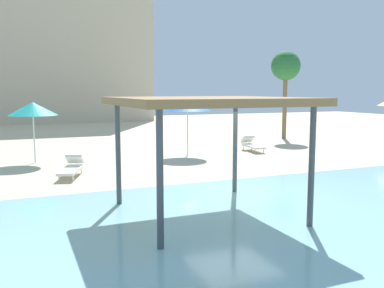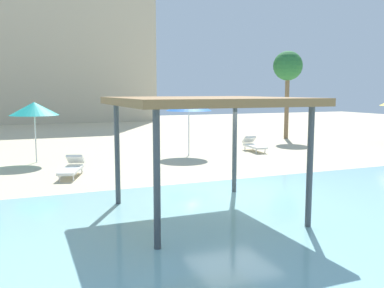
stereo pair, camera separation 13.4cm
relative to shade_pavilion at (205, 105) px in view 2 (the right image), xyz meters
name	(u,v)px [view 2 (the right image)]	position (x,y,z in m)	size (l,w,h in m)	color
ground_plane	(232,192)	(1.81, 1.92, -2.79)	(80.00, 80.00, 0.00)	beige
lagoon_water	(357,250)	(1.81, -3.33, -2.77)	(44.00, 13.50, 0.04)	#8CC6CC
shade_pavilion	(205,105)	(0.00, 0.00, 0.00)	(4.30, 4.30, 2.97)	#42474C
beach_umbrella_blue_0	(189,105)	(3.35, 9.45, -0.31)	(2.22, 2.22, 2.79)	silver
beach_umbrella_teal_3	(34,109)	(-3.65, 10.07, -0.43)	(2.09, 2.09, 2.65)	silver
lounge_chair_0	(72,167)	(-2.53, 6.34, -2.46)	(1.19, 1.99, 0.74)	white
lounge_chair_2	(253,145)	(7.03, 9.53, -2.46)	(0.80, 1.95, 0.74)	white
palm_tree_0	(288,68)	(12.00, 13.77, 1.85)	(1.90, 1.90, 5.71)	brown
hotel_block_0	(34,37)	(-2.61, 37.14, 5.80)	(23.38, 8.40, 17.17)	beige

